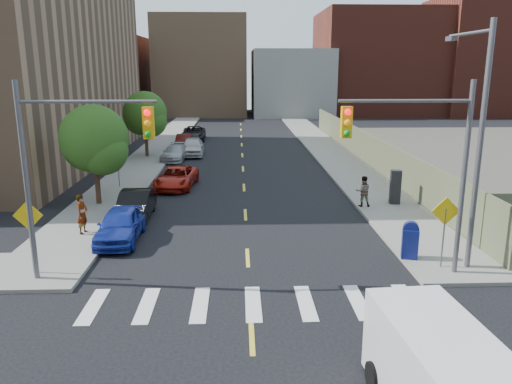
{
  "coord_description": "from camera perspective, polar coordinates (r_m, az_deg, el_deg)",
  "views": [
    {
      "loc": [
        -0.33,
        -10.67,
        7.39
      ],
      "look_at": [
        0.44,
        10.83,
        2.0
      ],
      "focal_mm": 35.0,
      "sensor_mm": 36.0,
      "label": 1
    }
  ],
  "objects": [
    {
      "name": "ground",
      "position": [
        12.98,
        -0.23,
        -20.63
      ],
      "size": [
        160.0,
        160.0,
        0.0
      ],
      "primitive_type": "plane",
      "color": "black",
      "rests_on": "ground"
    },
    {
      "name": "sidewalk_nw",
      "position": [
        53.19,
        -10.1,
        5.95
      ],
      "size": [
        3.5,
        73.0,
        0.15
      ],
      "primitive_type": "cube",
      "color": "gray",
      "rests_on": "ground"
    },
    {
      "name": "sidewalk_ne",
      "position": [
        53.29,
        6.73,
        6.08
      ],
      "size": [
        3.5,
        73.0,
        0.15
      ],
      "primitive_type": "cube",
      "color": "gray",
      "rests_on": "ground"
    },
    {
      "name": "fence_north",
      "position": [
        40.39,
        12.26,
        5.0
      ],
      "size": [
        0.12,
        44.0,
        2.5
      ],
      "primitive_type": "cube",
      "color": "#5E6345",
      "rests_on": "ground"
    },
    {
      "name": "bg_bldg_west",
      "position": [
        83.54,
        -17.51,
        12.48
      ],
      "size": [
        14.0,
        18.0,
        12.0
      ],
      "primitive_type": "cube",
      "color": "#592319",
      "rests_on": "ground"
    },
    {
      "name": "bg_bldg_midwest",
      "position": [
        82.86,
        -6.15,
        14.06
      ],
      "size": [
        14.0,
        16.0,
        15.0
      ],
      "primitive_type": "cube",
      "color": "#8C6B4C",
      "rests_on": "ground"
    },
    {
      "name": "bg_bldg_center",
      "position": [
        81.13,
        3.94,
        12.34
      ],
      "size": [
        12.0,
        16.0,
        10.0
      ],
      "primitive_type": "cube",
      "color": "gray",
      "rests_on": "ground"
    },
    {
      "name": "bg_bldg_east",
      "position": [
        85.63,
        13.48,
        14.1
      ],
      "size": [
        18.0,
        18.0,
        16.0
      ],
      "primitive_type": "cube",
      "color": "#592319",
      "rests_on": "ground"
    },
    {
      "name": "bg_bldg_fareast",
      "position": [
        89.32,
        24.12,
        13.92
      ],
      "size": [
        14.0,
        16.0,
        18.0
      ],
      "primitive_type": "cube",
      "color": "#592319",
      "rests_on": "ground"
    },
    {
      "name": "smokestack",
      "position": [
        91.34,
        26.8,
        16.78
      ],
      "size": [
        1.8,
        1.8,
        28.0
      ],
      "primitive_type": "cylinder",
      "color": "#8C6B4C",
      "rests_on": "ground"
    },
    {
      "name": "signal_nw",
      "position": [
        17.83,
        -20.55,
        3.94
      ],
      "size": [
        4.59,
        0.3,
        7.0
      ],
      "color": "#59595E",
      "rests_on": "ground"
    },
    {
      "name": "signal_ne",
      "position": [
        18.05,
        18.52,
        4.22
      ],
      "size": [
        4.59,
        0.3,
        7.0
      ],
      "color": "#59595E",
      "rests_on": "ground"
    },
    {
      "name": "streetlight_ne",
      "position": [
        19.65,
        23.87,
        6.54
      ],
      "size": [
        0.25,
        3.7,
        9.0
      ],
      "color": "#59595E",
      "rests_on": "ground"
    },
    {
      "name": "warn_sign_nw",
      "position": [
        19.48,
        -24.53,
        -3.32
      ],
      "size": [
        1.06,
        0.06,
        2.83
      ],
      "color": "#59595E",
      "rests_on": "ground"
    },
    {
      "name": "warn_sign_ne",
      "position": [
        19.51,
        20.79,
        -2.93
      ],
      "size": [
        1.06,
        0.06,
        2.83
      ],
      "color": "#59595E",
      "rests_on": "ground"
    },
    {
      "name": "warn_sign_midwest",
      "position": [
        32.02,
        -15.54,
        3.85
      ],
      "size": [
        1.06,
        0.06,
        2.83
      ],
      "color": "#59595E",
      "rests_on": "ground"
    },
    {
      "name": "tree_west_near",
      "position": [
        28.06,
        -17.97,
        5.37
      ],
      "size": [
        3.66,
        3.64,
        5.52
      ],
      "color": "#332114",
      "rests_on": "ground"
    },
    {
      "name": "tree_west_far",
      "position": [
        42.59,
        -12.55,
        8.47
      ],
      "size": [
        3.66,
        3.64,
        5.52
      ],
      "color": "#332114",
      "rests_on": "ground"
    },
    {
      "name": "parked_car_blue",
      "position": [
        22.53,
        -15.24,
        -3.65
      ],
      "size": [
        1.77,
        4.28,
        1.45
      ],
      "primitive_type": "imported",
      "rotation": [
        0.0,
        0.0,
        0.01
      ],
      "color": "#1C2F9C",
      "rests_on": "ground"
    },
    {
      "name": "parked_car_black",
      "position": [
        25.6,
        -13.62,
        -1.47
      ],
      "size": [
        1.52,
        4.28,
        1.41
      ],
      "primitive_type": "imported",
      "rotation": [
        0.0,
        0.0,
        0.01
      ],
      "color": "black",
      "rests_on": "ground"
    },
    {
      "name": "parked_car_red",
      "position": [
        31.8,
        -9.07,
        1.66
      ],
      "size": [
        2.62,
        4.9,
        1.31
      ],
      "primitive_type": "imported",
      "rotation": [
        0.0,
        0.0,
        -0.1
      ],
      "color": "#A31B10",
      "rests_on": "ground"
    },
    {
      "name": "parked_car_silver",
      "position": [
        41.19,
        -9.25,
        4.44
      ],
      "size": [
        2.15,
        4.49,
        1.26
      ],
      "primitive_type": "imported",
      "rotation": [
        0.0,
        0.0,
        -0.09
      ],
      "color": "#9B9EA2",
      "rests_on": "ground"
    },
    {
      "name": "parked_car_white",
      "position": [
        43.31,
        -7.26,
        5.18
      ],
      "size": [
        2.0,
        4.64,
        1.56
      ],
      "primitive_type": "imported",
      "rotation": [
        0.0,
        0.0,
        0.03
      ],
      "color": "beige",
      "rests_on": "ground"
    },
    {
      "name": "parked_car_maroon",
      "position": [
        47.12,
        -8.23,
        5.71
      ],
      "size": [
        1.43,
        4.02,
        1.32
      ],
      "primitive_type": "imported",
      "rotation": [
        0.0,
        0.0,
        -0.01
      ],
      "color": "#40110C",
      "rests_on": "ground"
    },
    {
      "name": "parked_car_grey",
      "position": [
        52.66,
        -7.16,
        6.67
      ],
      "size": [
        2.5,
        5.19,
        1.43
      ],
      "primitive_type": "imported",
      "rotation": [
        0.0,
        0.0,
        0.03
      ],
      "color": "black",
      "rests_on": "ground"
    },
    {
      "name": "cargo_van",
      "position": [
        11.58,
        20.51,
        -19.45
      ],
      "size": [
        2.29,
        4.96,
        2.22
      ],
      "rotation": [
        0.0,
        0.0,
        0.07
      ],
      "color": "white",
      "rests_on": "ground"
    },
    {
      "name": "mailbox",
      "position": [
        20.32,
        17.2,
        -5.3
      ],
      "size": [
        0.71,
        0.6,
        1.49
      ],
      "rotation": [
        0.0,
        0.0,
        -0.25
      ],
      "color": "navy",
      "rests_on": "sidewalk_ne"
    },
    {
      "name": "payphone",
      "position": [
        28.11,
        15.63,
        0.56
      ],
      "size": [
        0.6,
        0.52,
        1.85
      ],
      "primitive_type": "cube",
      "rotation": [
        0.0,
        0.0,
        -0.13
      ],
      "color": "black",
      "rests_on": "sidewalk_ne"
    },
    {
      "name": "pedestrian_west",
      "position": [
        23.53,
        -19.24,
        -2.39
      ],
      "size": [
        0.56,
        0.73,
        1.78
      ],
      "primitive_type": "imported",
      "rotation": [
        0.0,
        0.0,
        1.35
      ],
      "color": "gray",
      "rests_on": "sidewalk_nw"
    },
    {
      "name": "pedestrian_east",
      "position": [
        27.16,
        12.15,
        0.08
      ],
      "size": [
        0.85,
        0.69,
        1.65
      ],
      "primitive_type": "imported",
      "rotation": [
        0.0,
        0.0,
        3.06
      ],
      "color": "gray",
      "rests_on": "sidewalk_ne"
    }
  ]
}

